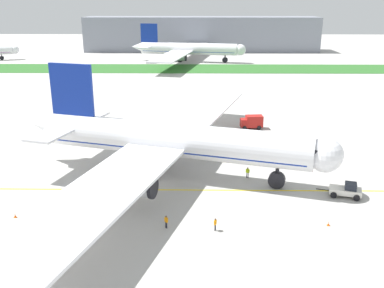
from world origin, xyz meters
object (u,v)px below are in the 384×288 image
Objects in this scene: ground_crew_marshaller_front at (166,221)px; traffic_cone_near_nose at (15,215)px; airliner_foreground at (170,140)px; pushback_tug at (346,190)px; traffic_cone_port_wing at (328,223)px; ground_crew_wingwalker_starboard at (215,223)px; ground_crew_wingwalker_port at (248,172)px; service_truck_baggage_loader at (252,122)px; parked_airliner_far_centre at (187,49)px.

traffic_cone_near_nose is (-19.74, 2.48, -0.74)m from ground_crew_marshaller_front.
airliner_foreground is 12.86× the size of pushback_tug.
traffic_cone_near_nose is 1.00× the size of traffic_cone_port_wing.
ground_crew_wingwalker_port is at bearing 70.94° from ground_crew_wingwalker_starboard.
pushback_tug is 45.36m from traffic_cone_near_nose.
service_truck_baggage_loader is at bearing 96.08° from traffic_cone_port_wing.
ground_crew_marshaller_front is 1.03× the size of ground_crew_wingwalker_starboard.
airliner_foreground is 26.85m from traffic_cone_port_wing.
airliner_foreground is 47.81× the size of ground_crew_marshaller_front.
service_truck_baggage_loader is at bearing 77.73° from ground_crew_wingwalker_starboard.
service_truck_baggage_loader is (15.62, 43.68, 0.53)m from ground_crew_marshaller_front.
traffic_cone_port_wing is (20.64, -16.27, -5.51)m from airliner_foreground.
pushback_tug reaches higher than ground_crew_wingwalker_starboard.
ground_crew_wingwalker_port reaches higher than traffic_cone_near_nose.
parked_airliner_far_centre is (-7.21, 151.61, 4.63)m from ground_crew_wingwalker_starboard.
airliner_foreground reaches higher than ground_crew_wingwalker_port.
ground_crew_marshaller_front reaches higher than traffic_cone_near_nose.
traffic_cone_near_nose is at bearing -97.11° from parked_airliner_far_centre.
airliner_foreground is 19.42m from ground_crew_wingwalker_starboard.
service_truck_baggage_loader is (16.08, 26.52, -4.24)m from airliner_foreground.
ground_crew_wingwalker_starboard is 0.02× the size of parked_airliner_far_centre.
pushback_tug is 14.90m from ground_crew_wingwalker_port.
traffic_cone_port_wing is (39.92, -1.59, 0.00)m from traffic_cone_near_nose.
ground_crew_wingwalker_port is at bearing 153.70° from pushback_tug.
traffic_cone_port_wing is (20.18, 0.89, -0.74)m from ground_crew_marshaller_front.
ground_crew_wingwalker_starboard reaches higher than traffic_cone_near_nose.
ground_crew_wingwalker_port is at bearing 119.20° from traffic_cone_port_wing.
service_truck_baggage_loader reaches higher than traffic_cone_near_nose.
airliner_foreground is at bearing 91.55° from ground_crew_marshaller_front.
pushback_tug reaches higher than traffic_cone_near_nose.
parked_airliner_far_centre is at bearing 98.10° from traffic_cone_port_wing.
ground_crew_wingwalker_port is at bearing -5.33° from airliner_foreground.
ground_crew_wingwalker_starboard is (6.01, -0.51, -0.03)m from ground_crew_marshaller_front.
ground_crew_wingwalker_starboard is 2.81× the size of traffic_cone_near_nose.
airliner_foreground is 49.39× the size of ground_crew_wingwalker_starboard.
parked_airliner_far_centre reaches higher than ground_crew_wingwalker_starboard.
ground_crew_marshaller_front is at bearing -177.48° from traffic_cone_port_wing.
ground_crew_wingwalker_starboard is 14.25m from traffic_cone_port_wing.
ground_crew_wingwalker_port reaches higher than ground_crew_wingwalker_starboard.
airliner_foreground is at bearing 110.12° from ground_crew_wingwalker_starboard.
ground_crew_wingwalker_port is (-13.36, 6.60, 0.10)m from pushback_tug.
traffic_cone_port_wing is (14.17, 1.40, -0.71)m from ground_crew_wingwalker_starboard.
airliner_foreground is at bearing 163.15° from pushback_tug.
ground_crew_marshaller_front is at bearing 175.13° from ground_crew_wingwalker_starboard.
parked_airliner_far_centre reaches higher than pushback_tug.
service_truck_baggage_loader is at bearing 105.43° from pushback_tug.
ground_crew_wingwalker_starboard is 151.85m from parked_airliner_far_centre.
traffic_cone_near_nose is (-19.28, -14.67, -5.51)m from airliner_foreground.
ground_crew_wingwalker_starboard is (-19.07, -9.93, 0.02)m from pushback_tug.
ground_crew_wingwalker_port is 1.08× the size of ground_crew_wingwalker_starboard.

